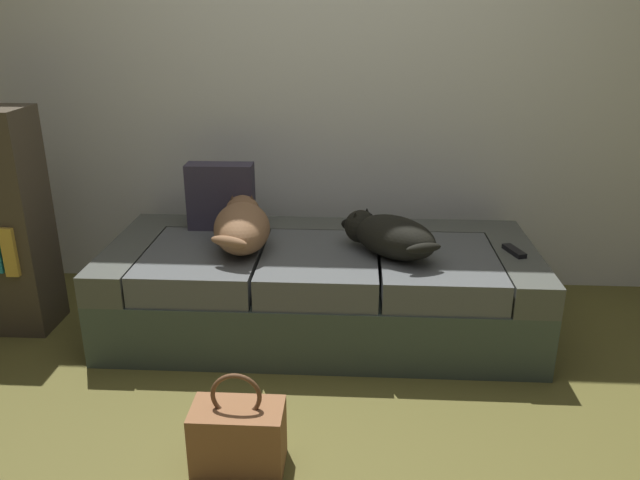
% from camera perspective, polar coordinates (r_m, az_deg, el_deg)
% --- Properties ---
extents(ground_plane, '(10.00, 10.00, 0.00)m').
position_cam_1_polar(ground_plane, '(2.37, -1.39, -19.63)').
color(ground_plane, brown).
extents(back_wall, '(6.40, 0.10, 2.80)m').
position_cam_1_polar(back_wall, '(3.45, 0.69, 18.47)').
color(back_wall, silver).
rests_on(back_wall, ground).
extents(couch, '(2.06, 0.88, 0.44)m').
position_cam_1_polar(couch, '(3.09, 0.05, -4.41)').
color(couch, '#3C4A40').
rests_on(couch, ground).
extents(dog_tan, '(0.33, 0.62, 0.21)m').
position_cam_1_polar(dog_tan, '(2.99, -7.15, 1.38)').
color(dog_tan, '#88603F').
rests_on(dog_tan, couch).
extents(dog_dark, '(0.50, 0.45, 0.19)m').
position_cam_1_polar(dog_dark, '(2.88, 6.28, 0.44)').
color(dog_dark, black).
rests_on(dog_dark, couch).
extents(tv_remote, '(0.09, 0.16, 0.02)m').
position_cam_1_polar(tv_remote, '(3.05, 17.32, -0.96)').
color(tv_remote, black).
rests_on(tv_remote, couch).
extents(throw_pillow, '(0.34, 0.13, 0.34)m').
position_cam_1_polar(throw_pillow, '(3.25, -9.05, 3.97)').
color(throw_pillow, '#353040').
rests_on(throw_pillow, couch).
extents(handbag, '(0.32, 0.18, 0.38)m').
position_cam_1_polar(handbag, '(2.29, -7.48, -17.34)').
color(handbag, '#925E3A').
rests_on(handbag, ground).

